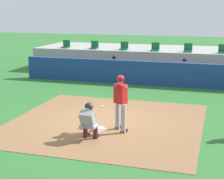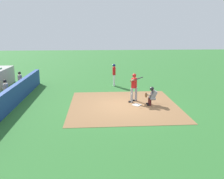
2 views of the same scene
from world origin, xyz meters
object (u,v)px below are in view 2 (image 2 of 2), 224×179
at_px(batter_at_plate, 134,86).
at_px(dugout_player_1, 8,89).
at_px(home_plate, 137,105).
at_px(catcher_crouched, 151,95).
at_px(dugout_player_2, 22,80).
at_px(on_deck_batter, 114,73).

relative_size(batter_at_plate, dugout_player_1, 1.39).
bearing_deg(dugout_player_1, home_plate, -102.97).
bearing_deg(catcher_crouched, batter_at_plate, 53.95).
bearing_deg(batter_at_plate, dugout_player_1, 81.64).
relative_size(batter_at_plate, dugout_player_2, 1.39).
relative_size(home_plate, dugout_player_1, 0.34).
bearing_deg(catcher_crouched, dugout_player_1, 78.23).
relative_size(dugout_player_1, dugout_player_2, 1.00).
xyz_separation_m(batter_at_plate, dugout_player_2, (4.22, 8.06, -0.36)).
xyz_separation_m(catcher_crouched, on_deck_batter, (5.14, 1.85, 0.41)).
bearing_deg(on_deck_batter, dugout_player_2, 91.75).
xyz_separation_m(catcher_crouched, dugout_player_1, (1.88, 9.01, 0.07)).
distance_m(batter_at_plate, dugout_player_2, 9.10).
height_order(home_plate, batter_at_plate, batter_at_plate).
xyz_separation_m(home_plate, on_deck_batter, (5.13, 0.99, 1.00)).
xyz_separation_m(home_plate, batter_at_plate, (0.69, 0.09, 1.01)).
height_order(home_plate, dugout_player_2, dugout_player_2).
bearing_deg(on_deck_batter, catcher_crouched, -160.19).
bearing_deg(on_deck_batter, home_plate, -169.13).
bearing_deg(catcher_crouched, on_deck_batter, 19.81).
xyz_separation_m(batter_at_plate, dugout_player_1, (1.18, 8.06, -0.36)).
xyz_separation_m(home_plate, dugout_player_2, (4.92, 8.14, 0.65)).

